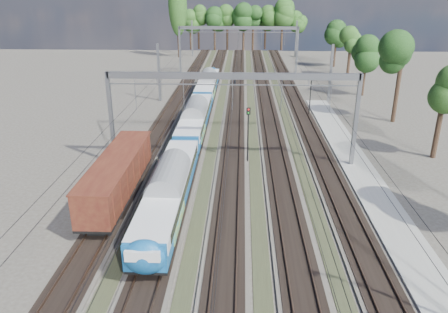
{
  "coord_description": "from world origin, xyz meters",
  "views": [
    {
      "loc": [
        0.89,
        -9.37,
        16.34
      ],
      "look_at": [
        -0.55,
        25.04,
        2.8
      ],
      "focal_mm": 35.0,
      "sensor_mm": 36.0,
      "label": 1
    }
  ],
  "objects_px": {
    "emu_train": "(195,116)",
    "signal_near": "(248,128)",
    "signal_far": "(311,90)",
    "worker": "(235,80)",
    "freight_boxcar": "(118,175)"
  },
  "relations": [
    {
      "from": "signal_near",
      "to": "signal_far",
      "type": "xyz_separation_m",
      "value": [
        8.39,
        16.62,
        0.09
      ]
    },
    {
      "from": "freight_boxcar",
      "to": "worker",
      "type": "height_order",
      "value": "freight_boxcar"
    },
    {
      "from": "signal_near",
      "to": "signal_far",
      "type": "bearing_deg",
      "value": 39.53
    },
    {
      "from": "worker",
      "to": "signal_far",
      "type": "relative_size",
      "value": 0.35
    },
    {
      "from": "worker",
      "to": "freight_boxcar",
      "type": "bearing_deg",
      "value": 154.18
    },
    {
      "from": "emu_train",
      "to": "signal_near",
      "type": "height_order",
      "value": "signal_near"
    },
    {
      "from": "signal_near",
      "to": "signal_far",
      "type": "relative_size",
      "value": 0.97
    },
    {
      "from": "emu_train",
      "to": "signal_far",
      "type": "relative_size",
      "value": 10.02
    },
    {
      "from": "worker",
      "to": "signal_far",
      "type": "bearing_deg",
      "value": -165.83
    },
    {
      "from": "emu_train",
      "to": "freight_boxcar",
      "type": "distance_m",
      "value": 17.12
    },
    {
      "from": "emu_train",
      "to": "freight_boxcar",
      "type": "relative_size",
      "value": 4.15
    },
    {
      "from": "freight_boxcar",
      "to": "signal_far",
      "type": "distance_m",
      "value": 31.63
    },
    {
      "from": "signal_near",
      "to": "signal_far",
      "type": "distance_m",
      "value": 18.62
    },
    {
      "from": "emu_train",
      "to": "signal_near",
      "type": "relative_size",
      "value": 10.28
    },
    {
      "from": "freight_boxcar",
      "to": "worker",
      "type": "bearing_deg",
      "value": 78.9
    }
  ]
}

